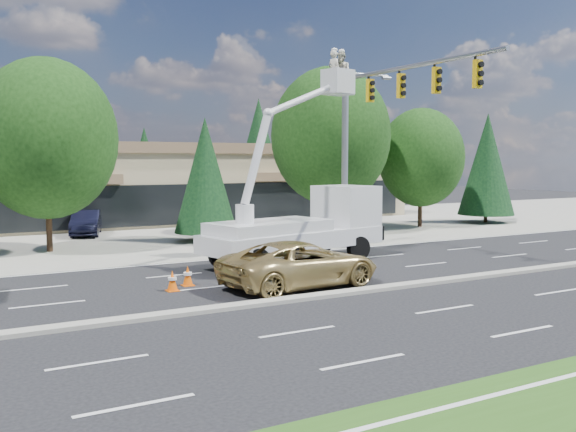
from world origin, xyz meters
TOP-DOWN VIEW (x-y plane):
  - ground at (0.00, 0.00)m, footprint 140.00×140.00m
  - concrete_apron at (0.00, 20.00)m, footprint 140.00×22.00m
  - road_median at (0.00, 0.00)m, footprint 120.00×0.55m
  - strip_mall at (0.00, 29.97)m, footprint 50.40×15.40m
  - tree_front_d at (-3.00, 15.00)m, footprint 6.60×6.60m
  - tree_front_e at (5.00, 15.00)m, footprint 3.36×3.36m
  - tree_front_f at (13.00, 15.00)m, footprint 7.11×7.11m
  - tree_front_g at (20.00, 15.00)m, footprint 5.56×5.56m
  - tree_front_h at (26.00, 15.00)m, footprint 3.85×3.85m
  - tree_back_c at (10.00, 42.00)m, footprint 3.76×3.76m
  - tree_back_d at (22.00, 42.00)m, footprint 5.40×5.40m
  - signal_mast at (10.03, 7.04)m, footprint 2.76×10.16m
  - bucket_truck at (6.18, 6.37)m, footprint 8.74×4.20m
  - traffic_cone_b at (-1.03, 3.29)m, footprint 0.40×0.40m
  - traffic_cone_c at (-0.26, 3.90)m, footprint 0.40×0.40m
  - minivan at (3.04, 1.78)m, footprint 5.99×3.24m
  - parked_car_east at (0.00, 21.00)m, footprint 2.72×4.65m

SIDE VIEW (x-z plane):
  - ground at x=0.00m, z-range 0.00..0.00m
  - concrete_apron at x=0.00m, z-range 0.00..0.01m
  - road_median at x=0.00m, z-range 0.00..0.12m
  - traffic_cone_b at x=-1.03m, z-range -0.01..0.69m
  - traffic_cone_c at x=-0.26m, z-range -0.01..0.69m
  - parked_car_east at x=0.00m, z-range 0.00..1.45m
  - minivan at x=3.04m, z-range 0.00..1.60m
  - bucket_truck at x=6.18m, z-range -2.58..6.64m
  - strip_mall at x=0.00m, z-range 0.08..5.58m
  - tree_front_e at x=5.00m, z-range 0.24..6.87m
  - tree_back_c at x=10.00m, z-range 0.27..7.68m
  - tree_front_h at x=26.00m, z-range 0.28..7.87m
  - tree_front_g at x=20.00m, z-range 0.66..8.38m
  - tree_front_d at x=-3.00m, z-range 0.78..9.93m
  - tree_back_d at x=22.00m, z-range 0.39..11.03m
  - tree_front_f at x=13.00m, z-range 0.84..10.71m
  - signal_mast at x=10.03m, z-range 1.56..10.56m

